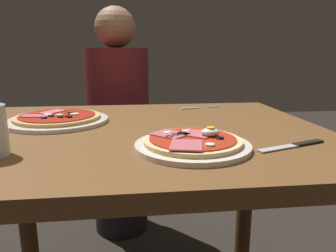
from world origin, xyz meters
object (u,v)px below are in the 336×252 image
object	(u,v)px
diner_person	(119,130)
pizza_foreground	(193,143)
fork	(197,108)
dining_table	(142,167)
knife	(296,145)
pizza_across_left	(58,119)

from	to	relation	value
diner_person	pizza_foreground	bearing A→B (deg)	102.20
diner_person	fork	bearing A→B (deg)	127.73
dining_table	knife	xyz separation A→B (m)	(0.36, -0.22, 0.12)
pizza_foreground	knife	bearing A→B (deg)	-2.98
pizza_foreground	fork	size ratio (longest dim) A/B	1.71
dining_table	pizza_foreground	bearing A→B (deg)	-62.01
pizza_across_left	pizza_foreground	bearing A→B (deg)	-41.17
dining_table	knife	size ratio (longest dim) A/B	5.65
dining_table	pizza_foreground	world-z (taller)	pizza_foreground
dining_table	diner_person	distance (m)	0.75
pizza_foreground	fork	world-z (taller)	pizza_foreground
knife	diner_person	distance (m)	1.08
pizza_foreground	knife	distance (m)	0.25
pizza_foreground	fork	bearing A→B (deg)	77.12
fork	pizza_across_left	bearing A→B (deg)	-157.41
dining_table	fork	bearing A→B (deg)	53.84
dining_table	knife	bearing A→B (deg)	-31.89
fork	dining_table	bearing A→B (deg)	-126.16
dining_table	diner_person	size ratio (longest dim) A/B	0.91
knife	diner_person	bearing A→B (deg)	115.16
dining_table	diner_person	xyz separation A→B (m)	(-0.09, 0.74, -0.06)
pizza_foreground	fork	distance (m)	0.54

